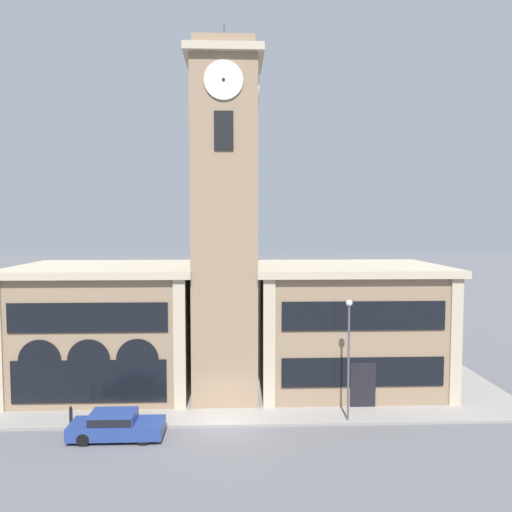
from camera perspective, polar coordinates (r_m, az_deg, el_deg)
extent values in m
plane|color=#56565B|center=(28.50, -3.70, -19.00)|extent=(300.00, 300.00, 0.00)
cube|color=gray|center=(34.78, -3.41, -14.59)|extent=(36.16, 13.47, 0.15)
cube|color=#897056|center=(30.71, -3.57, 2.49)|extent=(3.93, 3.93, 20.69)
cube|color=tan|center=(32.26, -3.65, 21.61)|extent=(4.63, 4.63, 0.45)
cube|color=#897056|center=(32.43, -3.66, 22.50)|extent=(3.61, 3.61, 0.60)
cylinder|color=#4C4C51|center=(32.73, -3.66, 23.99)|extent=(0.10, 0.10, 1.20)
cylinder|color=silver|center=(29.80, -3.74, 19.45)|extent=(2.22, 0.10, 2.22)
cylinder|color=black|center=(29.74, -3.74, 19.48)|extent=(0.18, 0.04, 0.18)
cylinder|color=silver|center=(31.77, 0.19, 18.46)|extent=(0.10, 2.22, 2.22)
cylinder|color=black|center=(31.77, 0.33, 18.46)|extent=(0.04, 0.18, 0.18)
cube|color=black|center=(29.18, -3.71, 14.13)|extent=(1.10, 0.10, 2.20)
cube|color=#897056|center=(35.05, -16.49, -8.12)|extent=(11.16, 9.01, 7.80)
cube|color=tan|center=(34.45, -16.62, -1.39)|extent=(11.86, 9.71, 0.45)
cube|color=tan|center=(29.73, -8.73, -10.15)|extent=(0.70, 0.16, 7.80)
cube|color=black|center=(30.42, -18.67, -6.68)|extent=(9.16, 0.10, 1.72)
cube|color=black|center=(31.30, -18.52, -13.43)|extent=(8.93, 0.10, 2.50)
cylinder|color=black|center=(31.84, -23.49, -10.93)|extent=(2.46, 0.06, 2.46)
cylinder|color=black|center=(30.95, -18.58, -11.23)|extent=(2.46, 0.06, 2.46)
cylinder|color=black|center=(30.30, -13.40, -11.46)|extent=(2.46, 0.06, 2.46)
cube|color=#897056|center=(34.80, 10.29, -8.13)|extent=(11.81, 9.01, 7.78)
cube|color=tan|center=(34.20, 10.37, -1.36)|extent=(12.51, 9.71, 0.45)
cube|color=tan|center=(29.60, 1.53, -10.18)|extent=(0.70, 0.16, 7.78)
cube|color=tan|center=(32.28, 21.90, -9.28)|extent=(0.70, 0.16, 7.78)
cube|color=black|center=(30.13, 12.21, -6.69)|extent=(9.69, 0.10, 1.71)
cube|color=black|center=(31.15, 12.11, -14.31)|extent=(1.50, 0.12, 2.80)
cube|color=black|center=(30.92, 12.13, -12.83)|extent=(9.69, 0.10, 1.74)
cube|color=navy|center=(27.96, -15.59, -18.45)|extent=(4.74, 1.89, 0.68)
cube|color=navy|center=(27.78, -16.01, -17.29)|extent=(2.28, 1.70, 0.50)
cube|color=black|center=(27.78, -16.01, -17.29)|extent=(2.18, 1.73, 0.38)
cylinder|color=black|center=(28.50, -12.15, -18.37)|extent=(0.64, 0.22, 0.64)
cylinder|color=black|center=(26.99, -12.79, -19.68)|extent=(0.64, 0.22, 0.64)
cylinder|color=black|center=(29.13, -18.15, -17.98)|extent=(0.64, 0.22, 0.64)
cylinder|color=black|center=(27.65, -19.14, -19.21)|extent=(0.64, 0.22, 0.64)
cylinder|color=#4C4C51|center=(28.45, 10.52, -11.99)|extent=(0.12, 0.12, 6.35)
sphere|color=silver|center=(27.73, 10.61, -5.30)|extent=(0.36, 0.36, 0.36)
cylinder|color=black|center=(29.90, -20.40, -16.87)|extent=(0.18, 0.18, 0.90)
sphere|color=black|center=(29.72, -20.42, -15.92)|extent=(0.16, 0.16, 0.16)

